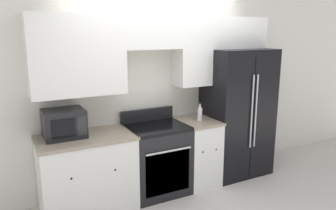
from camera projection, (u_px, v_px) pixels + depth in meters
ground_plane at (180, 198)px, 4.09m from camera, size 12.00×12.00×0.00m
wall_back at (159, 74)px, 4.27m from camera, size 8.00×0.39×2.60m
lower_cabinets_left at (87, 173)px, 3.78m from camera, size 1.08×0.64×0.89m
lower_cabinets_right at (196, 151)px, 4.46m from camera, size 0.48×0.64×0.89m
oven_range at (157, 159)px, 4.19m from camera, size 0.74×0.65×1.05m
refrigerator at (235, 112)px, 4.72m from camera, size 0.92×0.76×1.81m
microwave at (64, 124)px, 3.63m from camera, size 0.44×0.38×0.31m
bottle at (200, 114)px, 4.31m from camera, size 0.07×0.07×0.24m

